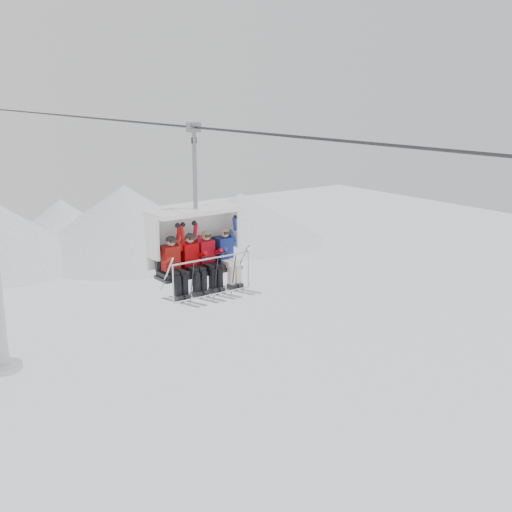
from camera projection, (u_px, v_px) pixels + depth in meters
haul_cable at (256, 133)px, 12.84m from camera, size 0.06×50.00×0.06m
chairlift_carrier at (194, 238)px, 15.48m from camera, size 2.29×1.17×3.98m
skier_far_left at (173, 264)px, 14.93m from camera, size 0.39×1.69×1.57m
skier_center_left at (192, 261)px, 15.22m from camera, size 0.39×1.69×1.57m
skier_center_right at (208, 258)px, 15.48m from camera, size 0.39×1.69×1.57m
skier_far_right at (227, 255)px, 15.79m from camera, size 0.39×1.69×1.57m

